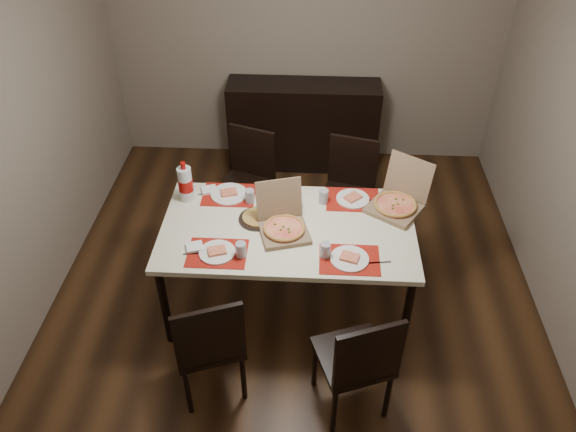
# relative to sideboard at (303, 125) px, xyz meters

# --- Properties ---
(ground) EXTENTS (3.80, 4.00, 0.02)m
(ground) POSITION_rel_sideboard_xyz_m (0.00, -1.78, -0.46)
(ground) COLOR #3E2513
(ground) RESTS_ON ground
(room_walls) EXTENTS (3.84, 4.02, 2.62)m
(room_walls) POSITION_rel_sideboard_xyz_m (0.00, -1.35, 1.28)
(room_walls) COLOR gray
(room_walls) RESTS_ON ground
(sideboard) EXTENTS (1.50, 0.40, 0.90)m
(sideboard) POSITION_rel_sideboard_xyz_m (0.00, 0.00, 0.00)
(sideboard) COLOR black
(sideboard) RESTS_ON ground
(dining_table) EXTENTS (1.80, 1.00, 0.75)m
(dining_table) POSITION_rel_sideboard_xyz_m (-0.05, -1.98, 0.23)
(dining_table) COLOR beige
(dining_table) RESTS_ON ground
(chair_near_left) EXTENTS (0.54, 0.54, 0.93)m
(chair_near_left) POSITION_rel_sideboard_xyz_m (-0.49, -2.83, 0.06)
(chair_near_left) COLOR black
(chair_near_left) RESTS_ON ground
(chair_near_right) EXTENTS (0.54, 0.54, 0.93)m
(chair_near_right) POSITION_rel_sideboard_xyz_m (0.43, -2.92, 0.06)
(chair_near_right) COLOR black
(chair_near_right) RESTS_ON ground
(chair_far_left) EXTENTS (0.54, 0.54, 0.93)m
(chair_far_left) POSITION_rel_sideboard_xyz_m (-0.45, -1.03, 0.06)
(chair_far_left) COLOR black
(chair_far_left) RESTS_ON ground
(chair_far_right) EXTENTS (0.51, 0.51, 0.93)m
(chair_far_right) POSITION_rel_sideboard_xyz_m (0.42, -1.14, 0.06)
(chair_far_right) COLOR black
(chair_far_right) RESTS_ON ground
(setting_near_left) EXTENTS (0.43, 0.30, 0.11)m
(setting_near_left) POSITION_rel_sideboard_xyz_m (-0.48, -2.28, 0.32)
(setting_near_left) COLOR #A9130B
(setting_near_left) RESTS_ON dining_table
(setting_near_right) EXTENTS (0.48, 0.30, 0.11)m
(setting_near_right) POSITION_rel_sideboard_xyz_m (0.34, -2.29, 0.32)
(setting_near_right) COLOR #A9130B
(setting_near_right) RESTS_ON dining_table
(setting_far_left) EXTENTS (0.44, 0.30, 0.11)m
(setting_far_left) POSITION_rel_sideboard_xyz_m (-0.49, -1.64, 0.32)
(setting_far_left) COLOR #A9130B
(setting_far_left) RESTS_ON dining_table
(setting_far_right) EXTENTS (0.50, 0.30, 0.11)m
(setting_far_right) POSITION_rel_sideboard_xyz_m (0.36, -1.64, 0.32)
(setting_far_right) COLOR #A9130B
(setting_far_right) RESTS_ON dining_table
(napkin_loose) EXTENTS (0.15, 0.15, 0.02)m
(napkin_loose) POSITION_rel_sideboard_xyz_m (0.03, -2.07, 0.31)
(napkin_loose) COLOR white
(napkin_loose) RESTS_ON dining_table
(pizza_box_center) EXTENTS (0.41, 0.44, 0.33)m
(pizza_box_center) POSITION_rel_sideboard_xyz_m (-0.08, -2.02, 0.35)
(pizza_box_center) COLOR #7B6247
(pizza_box_center) RESTS_ON dining_table
(pizza_box_right) EXTENTS (0.51, 0.52, 0.35)m
(pizza_box_right) POSITION_rel_sideboard_xyz_m (0.75, -1.71, 0.36)
(pizza_box_right) COLOR #7B6247
(pizza_box_right) RESTS_ON dining_table
(faina_plate) EXTENTS (0.27, 0.27, 0.03)m
(faina_plate) POSITION_rel_sideboard_xyz_m (-0.27, -1.90, 0.31)
(faina_plate) COLOR black
(faina_plate) RESTS_ON dining_table
(dip_bowl) EXTENTS (0.16, 0.16, 0.03)m
(dip_bowl) POSITION_rel_sideboard_xyz_m (-0.01, -1.75, 0.31)
(dip_bowl) COLOR white
(dip_bowl) RESTS_ON dining_table
(soda_bottle) EXTENTS (0.11, 0.11, 0.33)m
(soda_bottle) POSITION_rel_sideboard_xyz_m (-0.82, -1.69, 0.44)
(soda_bottle) COLOR silver
(soda_bottle) RESTS_ON dining_table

